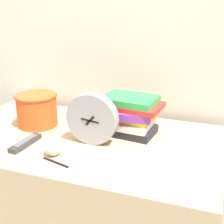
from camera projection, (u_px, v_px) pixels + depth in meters
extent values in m
cube|color=silver|center=(112.00, 23.00, 1.55)|extent=(6.00, 0.04, 2.40)
cube|color=tan|center=(84.00, 209.00, 1.47)|extent=(1.18, 0.67, 0.75)
cylinder|color=#99999E|center=(92.00, 119.00, 1.26)|extent=(0.21, 0.05, 0.21)
cylinder|color=white|center=(91.00, 120.00, 1.24)|extent=(0.19, 0.01, 0.19)
cube|color=black|center=(90.00, 121.00, 1.24)|extent=(0.04, 0.01, 0.04)
cube|color=black|center=(90.00, 121.00, 1.24)|extent=(0.08, 0.01, 0.01)
cylinder|color=black|center=(90.00, 121.00, 1.24)|extent=(0.01, 0.01, 0.01)
cube|color=#232328|center=(127.00, 129.00, 1.38)|extent=(0.26, 0.18, 0.03)
cube|color=white|center=(131.00, 123.00, 1.37)|extent=(0.19, 0.18, 0.03)
cube|color=yellow|center=(129.00, 117.00, 1.37)|extent=(0.22, 0.17, 0.02)
cube|color=#7A3899|center=(126.00, 112.00, 1.35)|extent=(0.24, 0.19, 0.03)
cube|color=red|center=(134.00, 106.00, 1.34)|extent=(0.25, 0.19, 0.02)
cube|color=green|center=(130.00, 99.00, 1.34)|extent=(0.24, 0.19, 0.03)
cylinder|color=#E05623|center=(37.00, 110.00, 1.45)|extent=(0.18, 0.18, 0.15)
torus|color=#B3451C|center=(36.00, 96.00, 1.42)|extent=(0.19, 0.19, 0.01)
cube|color=#333338|center=(25.00, 143.00, 1.27)|extent=(0.05, 0.17, 0.02)
cube|color=#59595E|center=(25.00, 140.00, 1.26)|extent=(0.04, 0.13, 0.00)
sphere|color=white|center=(53.00, 147.00, 1.18)|extent=(0.07, 0.07, 0.07)
cylinder|color=black|center=(56.00, 162.00, 1.13)|extent=(0.12, 0.04, 0.01)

